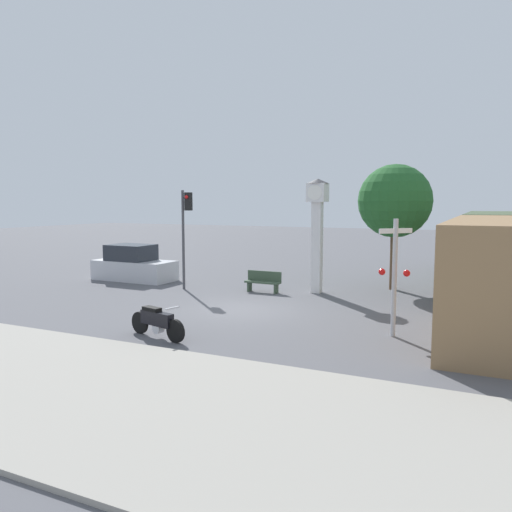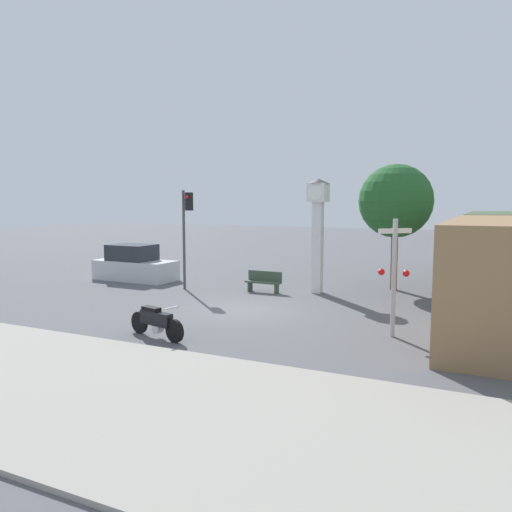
{
  "view_description": "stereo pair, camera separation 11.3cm",
  "coord_description": "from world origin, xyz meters",
  "px_view_note": "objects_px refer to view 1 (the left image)",
  "views": [
    {
      "loc": [
        8.1,
        -16.06,
        3.91
      ],
      "look_at": [
        0.46,
        0.19,
        1.99
      ],
      "focal_mm": 35.0,
      "sensor_mm": 36.0,
      "label": 1
    },
    {
      "loc": [
        8.2,
        -16.01,
        3.91
      ],
      "look_at": [
        0.46,
        0.19,
        1.99
      ],
      "focal_mm": 35.0,
      "sensor_mm": 36.0,
      "label": 2
    }
  ],
  "objects_px": {
    "street_tree": "(395,201)",
    "bench": "(263,281)",
    "clock_tower": "(317,219)",
    "traffic_light": "(186,222)",
    "parked_car": "(134,265)",
    "motorcycle": "(157,322)",
    "railroad_crossing_signal": "(394,273)",
    "freight_train": "(496,256)"
  },
  "relations": [
    {
      "from": "motorcycle",
      "to": "parked_car",
      "type": "xyz_separation_m",
      "value": [
        -7.67,
        8.46,
        0.27
      ]
    },
    {
      "from": "motorcycle",
      "to": "bench",
      "type": "distance_m",
      "value": 8.11
    },
    {
      "from": "motorcycle",
      "to": "street_tree",
      "type": "distance_m",
      "value": 12.66
    },
    {
      "from": "motorcycle",
      "to": "parked_car",
      "type": "distance_m",
      "value": 11.43
    },
    {
      "from": "street_tree",
      "to": "freight_train",
      "type": "bearing_deg",
      "value": 1.52
    },
    {
      "from": "motorcycle",
      "to": "railroad_crossing_signal",
      "type": "relative_size",
      "value": 0.64
    },
    {
      "from": "clock_tower",
      "to": "traffic_light",
      "type": "relative_size",
      "value": 1.1
    },
    {
      "from": "railroad_crossing_signal",
      "to": "bench",
      "type": "distance_m",
      "value": 8.29
    },
    {
      "from": "traffic_light",
      "to": "street_tree",
      "type": "distance_m",
      "value": 9.38
    },
    {
      "from": "street_tree",
      "to": "bench",
      "type": "xyz_separation_m",
      "value": [
        -5.01,
        -3.11,
        -3.48
      ]
    },
    {
      "from": "traffic_light",
      "to": "bench",
      "type": "relative_size",
      "value": 2.79
    },
    {
      "from": "traffic_light",
      "to": "parked_car",
      "type": "relative_size",
      "value": 1.05
    },
    {
      "from": "motorcycle",
      "to": "freight_train",
      "type": "bearing_deg",
      "value": 65.96
    },
    {
      "from": "clock_tower",
      "to": "traffic_light",
      "type": "xyz_separation_m",
      "value": [
        -5.6,
        -1.69,
        -0.16
      ]
    },
    {
      "from": "street_tree",
      "to": "parked_car",
      "type": "height_order",
      "value": "street_tree"
    },
    {
      "from": "freight_train",
      "to": "parked_car",
      "type": "distance_m",
      "value": 16.84
    },
    {
      "from": "clock_tower",
      "to": "parked_car",
      "type": "relative_size",
      "value": 1.16
    },
    {
      "from": "motorcycle",
      "to": "freight_train",
      "type": "xyz_separation_m",
      "value": [
        8.89,
        11.33,
        1.22
      ]
    },
    {
      "from": "motorcycle",
      "to": "traffic_light",
      "type": "xyz_separation_m",
      "value": [
        -3.73,
        7.28,
        2.58
      ]
    },
    {
      "from": "clock_tower",
      "to": "railroad_crossing_signal",
      "type": "relative_size",
      "value": 1.43
    },
    {
      "from": "clock_tower",
      "to": "parked_car",
      "type": "bearing_deg",
      "value": -176.95
    },
    {
      "from": "railroad_crossing_signal",
      "to": "street_tree",
      "type": "height_order",
      "value": "street_tree"
    },
    {
      "from": "railroad_crossing_signal",
      "to": "parked_car",
      "type": "xyz_separation_m",
      "value": [
        -13.84,
        5.38,
        -1.14
      ]
    },
    {
      "from": "freight_train",
      "to": "parked_car",
      "type": "height_order",
      "value": "freight_train"
    },
    {
      "from": "clock_tower",
      "to": "traffic_light",
      "type": "height_order",
      "value": "clock_tower"
    },
    {
      "from": "motorcycle",
      "to": "railroad_crossing_signal",
      "type": "xyz_separation_m",
      "value": [
        6.17,
        3.08,
        1.42
      ]
    },
    {
      "from": "freight_train",
      "to": "traffic_light",
      "type": "xyz_separation_m",
      "value": [
        -12.62,
        -4.05,
        1.36
      ]
    },
    {
      "from": "freight_train",
      "to": "traffic_light",
      "type": "bearing_deg",
      "value": -162.22
    },
    {
      "from": "motorcycle",
      "to": "parked_car",
      "type": "relative_size",
      "value": 0.52
    },
    {
      "from": "street_tree",
      "to": "parked_car",
      "type": "xyz_separation_m",
      "value": [
        -12.41,
        -2.75,
        -3.22
      ]
    },
    {
      "from": "freight_train",
      "to": "traffic_light",
      "type": "relative_size",
      "value": 4.85
    },
    {
      "from": "freight_train",
      "to": "bench",
      "type": "height_order",
      "value": "freight_train"
    },
    {
      "from": "clock_tower",
      "to": "parked_car",
      "type": "distance_m",
      "value": 9.87
    },
    {
      "from": "bench",
      "to": "parked_car",
      "type": "relative_size",
      "value": 0.38
    },
    {
      "from": "bench",
      "to": "street_tree",
      "type": "bearing_deg",
      "value": 31.84
    },
    {
      "from": "motorcycle",
      "to": "clock_tower",
      "type": "distance_m",
      "value": 9.56
    },
    {
      "from": "clock_tower",
      "to": "bench",
      "type": "height_order",
      "value": "clock_tower"
    },
    {
      "from": "traffic_light",
      "to": "freight_train",
      "type": "bearing_deg",
      "value": 17.78
    },
    {
      "from": "street_tree",
      "to": "parked_car",
      "type": "relative_size",
      "value": 1.33
    },
    {
      "from": "railroad_crossing_signal",
      "to": "clock_tower",
      "type": "bearing_deg",
      "value": 126.12
    },
    {
      "from": "traffic_light",
      "to": "parked_car",
      "type": "xyz_separation_m",
      "value": [
        -3.94,
        1.18,
        -2.31
      ]
    },
    {
      "from": "street_tree",
      "to": "parked_car",
      "type": "distance_m",
      "value": 13.11
    }
  ]
}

